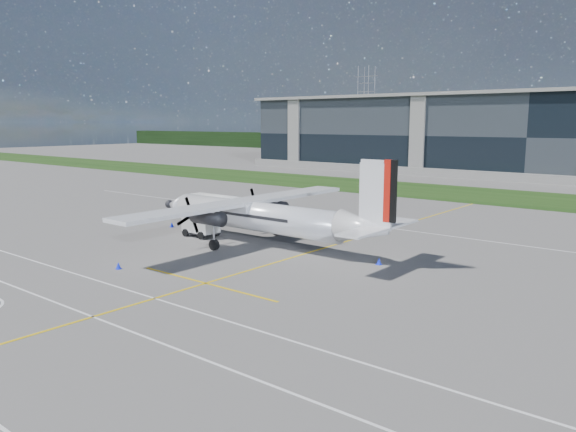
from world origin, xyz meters
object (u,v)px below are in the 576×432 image
Objects in this scene: safety_cone_stbdwing at (324,218)px; safety_cone_portwing at (118,265)px; safety_cone_fwd at (172,225)px; baggage_tug at (201,225)px; safety_cone_tail at (379,261)px; pylon_west at (366,108)px; fuel_tanker_truck at (212,207)px; safety_cone_nose_stbd at (188,225)px; ground_crew_person at (205,220)px; turboprop_aircraft at (263,200)px.

safety_cone_portwing is at bearing -89.81° from safety_cone_stbdwing.
safety_cone_fwd is (-9.53, 12.58, 0.00)m from safety_cone_portwing.
baggage_tug is 17.56m from safety_cone_tail.
pylon_west is 159.89m from safety_cone_fwd.
fuel_tanker_truck is 14.76× the size of safety_cone_fwd.
safety_cone_tail is (21.45, -0.74, 0.00)m from safety_cone_nose_stbd.
baggage_tug is (5.37, -6.39, -0.37)m from fuel_tanker_truck.
ground_crew_person is 3.59× the size of safety_cone_nose_stbd.
pylon_west is at bearing 119.69° from safety_cone_stbdwing.
safety_cone_stbdwing is (7.88, 11.61, 0.00)m from safety_cone_nose_stbd.
safety_cone_portwing is at bearing -143.01° from ground_crew_person.
safety_cone_stbdwing and safety_cone_fwd have the same top height.
baggage_tug is at bearing -173.63° from turboprop_aircraft.
baggage_tug is 5.70m from safety_cone_fwd.
fuel_tanker_truck reaches higher than baggage_tug.
turboprop_aircraft is at bearing -24.91° from fuel_tanker_truck.
baggage_tug is at bearing -49.94° from fuel_tanker_truck.
turboprop_aircraft is at bearing -5.94° from safety_cone_nose_stbd.
fuel_tanker_truck is at bearing -64.61° from pylon_west.
safety_cone_fwd is (-0.14, -5.17, -1.13)m from fuel_tanker_truck.
ground_crew_person is at bearing -64.18° from pylon_west.
safety_cone_nose_stbd is at bearing 22.31° from safety_cone_fwd.
safety_cone_fwd is at bearing 123.91° from ground_crew_person.
fuel_tanker_truck is 23.50m from safety_cone_tail.
pylon_west is 1.19× the size of turboprop_aircraft.
pylon_west is 160.09m from ground_crew_person.
safety_cone_stbdwing and safety_cone_tail have the same top height.
safety_cone_nose_stbd and safety_cone_fwd have the same top height.
fuel_tanker_truck is (-12.14, 5.64, -2.40)m from turboprop_aircraft.
safety_cone_fwd is 23.02m from safety_cone_tail.
turboprop_aircraft is 13.59m from fuel_tanker_truck.
safety_cone_stbdwing is at bearing 37.29° from fuel_tanker_truck.
safety_cone_nose_stbd is 1.00× the size of safety_cone_stbdwing.
safety_cone_tail is at bearing -1.99° from safety_cone_nose_stbd.
turboprop_aircraft is at bearing -2.19° from safety_cone_fwd.
safety_cone_fwd is at bearing -91.57° from fuel_tanker_truck.
safety_cone_nose_stbd is at bearing 121.05° from safety_cone_portwing.
safety_cone_tail is at bearing 42.77° from safety_cone_portwing.
turboprop_aircraft is 50.43× the size of safety_cone_portwing.
baggage_tug is (71.65, -146.05, -13.99)m from pylon_west.
safety_cone_fwd is (-1.57, -0.64, 0.00)m from safety_cone_nose_stbd.
safety_cone_portwing is at bearing -102.78° from turboprop_aircraft.
turboprop_aircraft reaches higher than safety_cone_fwd.
fuel_tanker_truck is 5.29m from safety_cone_fwd.
safety_cone_stbdwing is (75.58, -132.57, -14.75)m from pylon_west.
safety_cone_stbdwing is at bearing 73.72° from baggage_tug.
pylon_west is at bearing 116.13° from baggage_tug.
pylon_west is 60.00× the size of safety_cone_tail.
pylon_west is 153.32m from safety_cone_stbdwing.
safety_cone_fwd is at bearing -127.64° from safety_cone_stbdwing.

